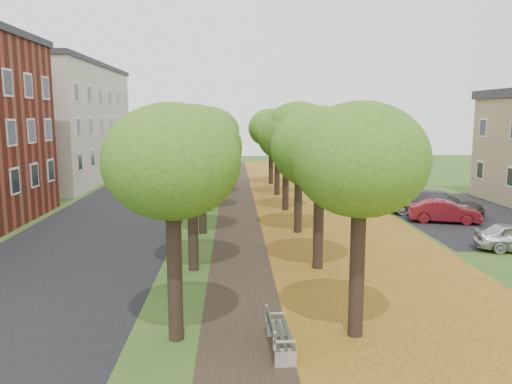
{
  "coord_description": "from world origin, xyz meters",
  "views": [
    {
      "loc": [
        -0.66,
        -12.59,
        5.89
      ],
      "look_at": [
        0.35,
        9.31,
        2.5
      ],
      "focal_mm": 35.0,
      "sensor_mm": 36.0,
      "label": 1
    }
  ],
  "objects": [
    {
      "name": "car_red",
      "position": [
        11.0,
        13.95,
        0.62
      ],
      "size": [
        4.0,
        2.28,
        1.25
      ],
      "primitive_type": "imported",
      "rotation": [
        0.0,
        0.0,
        1.3
      ],
      "color": "maroon",
      "rests_on": "ground"
    },
    {
      "name": "ground",
      "position": [
        0.0,
        0.0,
        0.0
      ],
      "size": [
        120.0,
        120.0,
        0.0
      ],
      "primitive_type": "plane",
      "color": "#2D4C19",
      "rests_on": "ground"
    },
    {
      "name": "street_asphalt",
      "position": [
        -7.5,
        15.0,
        0.0
      ],
      "size": [
        8.0,
        70.0,
        0.01
      ],
      "primitive_type": "cube",
      "color": "black",
      "rests_on": "ground"
    },
    {
      "name": "tree_row_east",
      "position": [
        2.6,
        15.0,
        4.76
      ],
      "size": [
        3.75,
        33.75,
        6.4
      ],
      "color": "black",
      "rests_on": "ground"
    },
    {
      "name": "tree_row_west",
      "position": [
        -2.2,
        15.0,
        4.76
      ],
      "size": [
        3.75,
        33.75,
        6.4
      ],
      "color": "black",
      "rests_on": "ground"
    },
    {
      "name": "leaf_verge",
      "position": [
        5.0,
        15.0,
        0.01
      ],
      "size": [
        7.5,
        70.0,
        0.01
      ],
      "primitive_type": "cube",
      "color": "#B07B20",
      "rests_on": "ground"
    },
    {
      "name": "building_cream",
      "position": [
        -17.0,
        33.0,
        5.21
      ],
      "size": [
        10.3,
        20.3,
        10.4
      ],
      "color": "beige",
      "rests_on": "ground"
    },
    {
      "name": "footpath",
      "position": [
        0.0,
        15.0,
        0.0
      ],
      "size": [
        3.2,
        70.0,
        0.01
      ],
      "primitive_type": "cube",
      "color": "black",
      "rests_on": "ground"
    },
    {
      "name": "car_grey",
      "position": [
        11.59,
        15.96,
        0.72
      ],
      "size": [
        5.32,
        3.9,
        1.43
      ],
      "primitive_type": "imported",
      "rotation": [
        0.0,
        0.0,
        1.13
      ],
      "color": "#36363C",
      "rests_on": "ground"
    },
    {
      "name": "bench",
      "position": [
        0.45,
        -0.8,
        0.45
      ],
      "size": [
        0.62,
        1.86,
        0.87
      ],
      "rotation": [
        0.0,
        0.0,
        1.61
      ],
      "color": "#27312A",
      "rests_on": "ground"
    },
    {
      "name": "car_white",
      "position": [
        11.0,
        16.71,
        0.64
      ],
      "size": [
        4.71,
        2.37,
        1.28
      ],
      "primitive_type": "imported",
      "rotation": [
        0.0,
        0.0,
        1.52
      ],
      "color": "silver",
      "rests_on": "ground"
    },
    {
      "name": "parking_lot",
      "position": [
        13.5,
        16.0,
        0.0
      ],
      "size": [
        9.0,
        16.0,
        0.01
      ],
      "primitive_type": "cube",
      "color": "black",
      "rests_on": "ground"
    }
  ]
}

